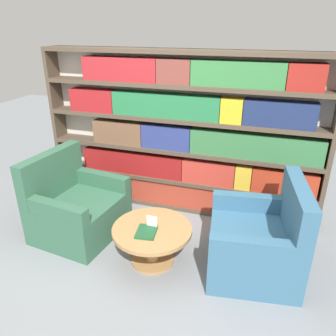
% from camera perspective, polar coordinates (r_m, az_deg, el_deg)
% --- Properties ---
extents(ground_plane, '(14.00, 14.00, 0.00)m').
position_cam_1_polar(ground_plane, '(3.45, -4.95, -17.34)').
color(ground_plane, gray).
extents(bookshelf, '(3.49, 0.30, 2.01)m').
position_cam_1_polar(bookshelf, '(4.08, 2.97, 5.25)').
color(bookshelf, silver).
rests_on(bookshelf, ground_plane).
extents(armchair_left, '(0.94, 1.01, 0.95)m').
position_cam_1_polar(armchair_left, '(3.96, -15.70, -6.79)').
color(armchair_left, '#336047').
rests_on(armchair_left, ground_plane).
extents(armchair_right, '(0.96, 1.03, 0.95)m').
position_cam_1_polar(armchair_right, '(3.40, 15.44, -12.32)').
color(armchair_right, '#386684').
rests_on(armchair_right, ground_plane).
extents(coffee_table, '(0.80, 0.80, 0.41)m').
position_cam_1_polar(coffee_table, '(3.38, -2.76, -11.98)').
color(coffee_table, '#AD7F4C').
rests_on(coffee_table, ground_plane).
extents(table_sign, '(0.11, 0.06, 0.14)m').
position_cam_1_polar(table_sign, '(3.28, -2.82, -9.56)').
color(table_sign, black).
rests_on(table_sign, coffee_table).
extents(stray_book, '(0.22, 0.26, 0.02)m').
position_cam_1_polar(stray_book, '(3.24, -3.79, -11.04)').
color(stray_book, '#1E512D').
rests_on(stray_book, coffee_table).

